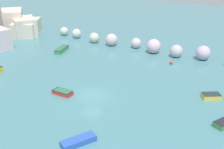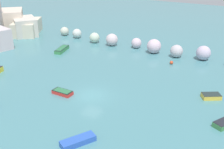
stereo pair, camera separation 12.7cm
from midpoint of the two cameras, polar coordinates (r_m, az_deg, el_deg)
name	(u,v)px [view 2 (the right image)]	position (r m, az deg, el deg)	size (l,w,h in m)	color
cove_water	(92,95)	(35.82, -4.10, -4.24)	(160.00, 160.00, 0.00)	teal
rock_breakwater	(142,44)	(52.82, 6.19, 6.15)	(40.72, 3.47, 2.58)	beige
channel_buoy	(171,63)	(46.79, 12.14, 2.41)	(0.56, 0.56, 0.56)	#E04C28
moored_boat_1	(62,49)	(52.94, -10.14, 5.09)	(2.37, 4.31, 0.66)	#39874A
moored_boat_3	(63,92)	(36.43, -9.98, -3.59)	(2.67, 1.25, 0.52)	red
moored_boat_4	(211,96)	(37.03, 19.70, -4.18)	(2.59, 2.33, 0.59)	yellow
moored_boat_7	(78,141)	(27.29, -6.83, -13.34)	(2.56, 3.54, 0.58)	blue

